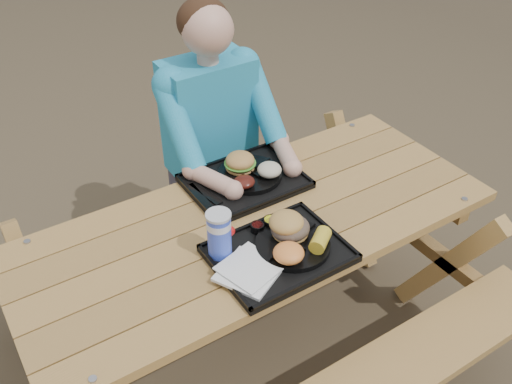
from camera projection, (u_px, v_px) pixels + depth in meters
ground at (256, 347)px, 2.57m from camera, size 60.00×60.00×0.00m
picnic_table at (256, 290)px, 2.34m from camera, size 1.80×1.49×0.75m
tray_near at (279, 254)px, 1.96m from camera, size 0.45×0.35×0.02m
tray_far at (245, 182)px, 2.29m from camera, size 0.45×0.35×0.02m
plate_near at (293, 245)px, 1.97m from camera, size 0.26×0.26×0.02m
plate_far at (250, 174)px, 2.30m from camera, size 0.26×0.26×0.02m
napkin_stack at (249, 271)px, 1.86m from camera, size 0.24×0.24×0.02m
soda_cup at (219, 235)px, 1.90m from camera, size 0.08×0.08×0.16m
condiment_bbq at (257, 228)px, 2.03m from camera, size 0.05×0.05×0.03m
condiment_mustard at (271, 223)px, 2.05m from camera, size 0.06×0.06×0.03m
sandwich at (291, 219)px, 1.96m from camera, size 0.13×0.13×0.13m
mac_cheese at (289, 253)px, 1.88m from camera, size 0.11×0.11×0.05m
corn_cob at (320, 240)px, 1.93m from camera, size 0.13×0.13×0.05m
cutlery_far at (205, 193)px, 2.21m from camera, size 0.06×0.19×0.01m
burger at (240, 157)px, 2.28m from camera, size 0.12×0.12×0.11m
baked_beans at (244, 182)px, 2.21m from camera, size 0.08×0.08×0.04m
potato_salad at (269, 170)px, 2.26m from camera, size 0.10×0.10×0.05m
diner at (214, 161)px, 2.63m from camera, size 0.48×0.84×1.28m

